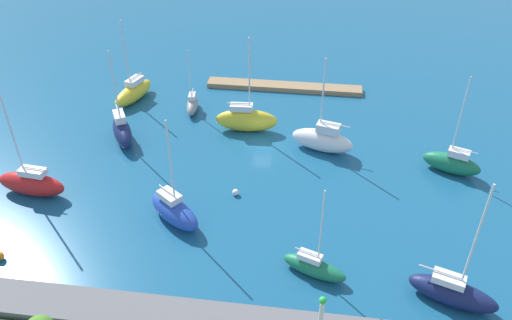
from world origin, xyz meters
name	(u,v)px	position (x,y,z in m)	size (l,w,h in m)	color
water	(262,145)	(0.00, 0.00, 0.00)	(160.00, 160.00, 0.00)	#19567F
pier_dock	(284,87)	(-1.32, -15.62, 0.34)	(22.83, 2.47, 0.69)	#997A56
harbor_beacon	(322,312)	(-7.84, 27.25, 3.40)	(0.56, 0.56, 3.73)	silver
sailboat_navy_west_end	(452,292)	(-18.62, 21.95, 1.20)	(7.56, 4.48, 12.51)	#141E4C
sailboat_yellow_outer_mooring	(246,119)	(2.41, -3.05, 1.64)	(8.02, 2.64, 12.55)	yellow
sailboat_green_near_pier	(452,163)	(-21.96, 2.80, 1.29)	(6.69, 4.22, 11.79)	#19724C
sailboat_white_east_end	(323,139)	(-7.35, 0.24, 1.53)	(7.92, 4.35, 11.86)	white
sailboat_red_inner_mooring	(31,183)	(23.07, 12.98, 1.47)	(7.82, 2.90, 13.63)	red
sailboat_gray_off_beacon	(192,105)	(10.50, -7.11, 1.02)	(1.98, 4.90, 8.94)	gray
sailboat_blue_center_basin	(174,210)	(6.88, 15.22, 1.41)	(6.87, 6.06, 11.85)	#2347B2
sailboat_navy_along_channel	(122,130)	(17.25, 1.47, 1.52)	(5.19, 7.05, 12.08)	#141E4C
sailboat_yellow_lone_north	(133,92)	(19.48, -9.12, 1.34)	(4.53, 8.21, 11.81)	yellow
sailboat_green_lone_south	(314,267)	(-7.16, 20.45, 0.95)	(6.10, 3.56, 9.56)	#19724C
mooring_buoy_white	(236,192)	(1.57, 10.29, 0.36)	(0.72, 0.72, 0.72)	white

